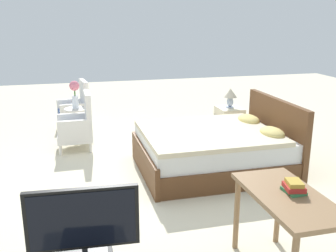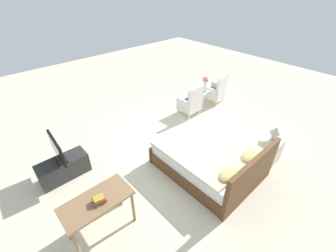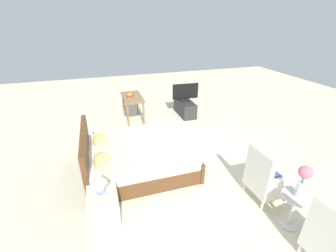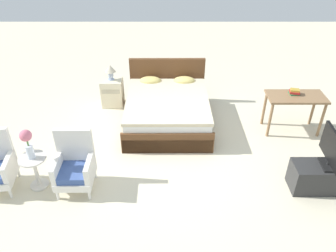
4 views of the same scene
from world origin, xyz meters
name	(u,v)px [view 1 (image 1 of 4)]	position (x,y,z in m)	size (l,w,h in m)	color
ground_plane	(148,177)	(0.00, 0.00, 0.00)	(16.00, 16.00, 0.00)	beige
bed	(216,149)	(-0.05, 0.97, 0.30)	(1.60, 2.00, 0.96)	brown
armchair_by_window_left	(76,110)	(-2.60, -0.86, 0.37)	(0.61, 0.61, 0.92)	white
armchair_by_window_right	(78,127)	(-1.41, -0.86, 0.37)	(0.54, 0.54, 0.92)	white
side_table	(77,119)	(-2.00, -0.86, 0.34)	(0.40, 0.40, 0.54)	beige
flower_vase	(75,92)	(-2.00, -0.86, 0.83)	(0.17, 0.17, 0.48)	silver
nightstand	(229,124)	(-1.22, 1.66, 0.29)	(0.44, 0.41, 0.58)	beige
table_lamp	(230,95)	(-1.22, 1.66, 0.80)	(0.22, 0.22, 0.33)	#9EADC6
tv_flatscreen	(83,222)	(2.28, -0.91, 0.71)	(0.22, 0.78, 0.53)	black
vanity_desk	(287,207)	(2.29, 0.67, 0.63)	(1.04, 0.52, 0.73)	#8E6B47
book_stack	(294,187)	(2.26, 0.73, 0.78)	(0.20, 0.18, 0.10)	#337A47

